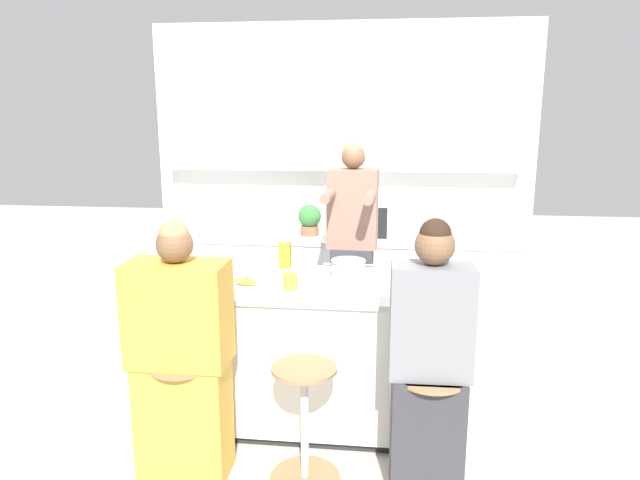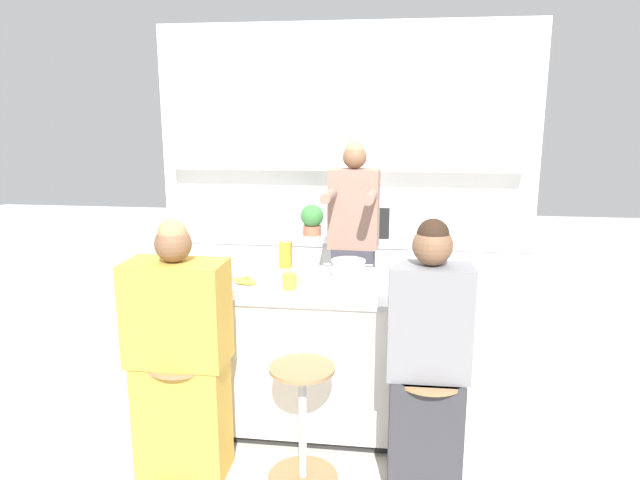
{
  "view_description": "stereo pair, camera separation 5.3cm",
  "coord_description": "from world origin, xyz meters",
  "views": [
    {
      "loc": [
        0.4,
        -3.33,
        1.93
      ],
      "look_at": [
        0.0,
        0.08,
        1.17
      ],
      "focal_mm": 32.0,
      "sensor_mm": 36.0,
      "label": 1
    },
    {
      "loc": [
        0.45,
        -3.32,
        1.93
      ],
      "look_at": [
        0.0,
        0.08,
        1.17
      ],
      "focal_mm": 32.0,
      "sensor_mm": 36.0,
      "label": 2
    }
  ],
  "objects": [
    {
      "name": "banana_bunch",
      "position": [
        -0.44,
        -0.1,
        0.94
      ],
      "size": [
        0.17,
        0.12,
        0.06
      ],
      "color": "yellow",
      "rests_on": "kitchen_island"
    },
    {
      "name": "person_wrapped_blanket",
      "position": [
        -0.65,
        -0.64,
        0.66
      ],
      "size": [
        0.51,
        0.29,
        1.41
      ],
      "rotation": [
        0.0,
        0.0,
        -0.0
      ],
      "color": "gold",
      "rests_on": "ground_plane"
    },
    {
      "name": "cooking_pot",
      "position": [
        0.18,
        0.08,
        0.98
      ],
      "size": [
        0.3,
        0.22,
        0.13
      ],
      "color": "#B7BABC",
      "rests_on": "kitchen_island"
    },
    {
      "name": "coffee_cup_far",
      "position": [
        -0.15,
        -0.15,
        0.97
      ],
      "size": [
        0.12,
        0.08,
        0.1
      ],
      "color": "orange",
      "rests_on": "kitchen_island"
    },
    {
      "name": "back_counter",
      "position": [
        0.0,
        1.42,
        0.46
      ],
      "size": [
        3.1,
        0.61,
        0.91
      ],
      "color": "white",
      "rests_on": "ground_plane"
    },
    {
      "name": "microwave",
      "position": [
        0.2,
        1.38,
        1.07
      ],
      "size": [
        0.47,
        0.38,
        0.32
      ],
      "color": "white",
      "rests_on": "back_counter"
    },
    {
      "name": "wall_back",
      "position": [
        0.0,
        1.71,
        1.54
      ],
      "size": [
        3.33,
        0.22,
        2.7
      ],
      "color": "silver",
      "rests_on": "ground_plane"
    },
    {
      "name": "potted_plant",
      "position": [
        -0.24,
        1.42,
        1.05
      ],
      "size": [
        0.2,
        0.2,
        0.27
      ],
      "color": "#93563D",
      "rests_on": "back_counter"
    },
    {
      "name": "bar_stool_leftmost",
      "position": [
        -0.65,
        -0.65,
        0.34
      ],
      "size": [
        0.38,
        0.38,
        0.65
      ],
      "color": "#997047",
      "rests_on": "ground_plane"
    },
    {
      "name": "bar_stool_rightmost",
      "position": [
        0.65,
        -0.66,
        0.34
      ],
      "size": [
        0.38,
        0.38,
        0.65
      ],
      "color": "#997047",
      "rests_on": "ground_plane"
    },
    {
      "name": "person_seated_near",
      "position": [
        0.63,
        -0.64,
        0.66
      ],
      "size": [
        0.41,
        0.27,
        1.45
      ],
      "rotation": [
        0.0,
        0.0,
        0.02
      ],
      "color": "#333338",
      "rests_on": "ground_plane"
    },
    {
      "name": "coffee_cup_near",
      "position": [
        0.5,
        -0.29,
        0.96
      ],
      "size": [
        0.1,
        0.07,
        0.08
      ],
      "color": "white",
      "rests_on": "kitchen_island"
    },
    {
      "name": "bar_stool_center",
      "position": [
        0.0,
        -0.63,
        0.34
      ],
      "size": [
        0.38,
        0.38,
        0.65
      ],
      "color": "#997047",
      "rests_on": "ground_plane"
    },
    {
      "name": "ground_plane",
      "position": [
        0.0,
        0.0,
        0.0
      ],
      "size": [
        16.0,
        16.0,
        0.0
      ],
      "primitive_type": "plane",
      "color": "beige"
    },
    {
      "name": "person_cooking",
      "position": [
        0.17,
        0.66,
        0.87
      ],
      "size": [
        0.37,
        0.54,
        1.75
      ],
      "rotation": [
        0.0,
        0.0,
        -0.05
      ],
      "color": "#383842",
      "rests_on": "ground_plane"
    },
    {
      "name": "fruit_bowl",
      "position": [
        0.64,
        0.24,
        0.95
      ],
      "size": [
        0.17,
        0.17,
        0.07
      ],
      "color": "white",
      "rests_on": "kitchen_island"
    },
    {
      "name": "kitchen_island",
      "position": [
        0.0,
        0.0,
        0.46
      ],
      "size": [
        1.62,
        0.8,
        0.92
      ],
      "color": "black",
      "rests_on": "ground_plane"
    },
    {
      "name": "juice_carton",
      "position": [
        -0.27,
        0.33,
        1.01
      ],
      "size": [
        0.08,
        0.08,
        0.19
      ],
      "color": "gold",
      "rests_on": "kitchen_island"
    }
  ]
}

